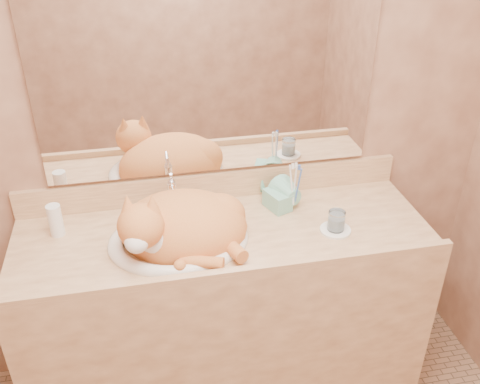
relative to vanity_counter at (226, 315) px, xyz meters
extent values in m
cube|color=brown|center=(0.00, 0.28, 0.82)|extent=(2.40, 0.02, 2.50)
cube|color=white|center=(0.00, 0.26, 0.97)|extent=(1.30, 0.02, 0.80)
imported|color=#75BBA4|center=(0.27, 0.08, 0.51)|extent=(0.10, 0.10, 0.17)
imported|color=#75BBA4|center=(0.31, 0.09, 0.48)|extent=(0.15, 0.15, 0.11)
cylinder|color=white|center=(0.42, -0.08, 0.43)|extent=(0.12, 0.12, 0.01)
cylinder|color=silver|center=(0.42, -0.08, 0.47)|extent=(0.07, 0.07, 0.08)
cylinder|color=white|center=(-0.62, 0.12, 0.49)|extent=(0.05, 0.05, 0.13)
camera|label=1|loc=(-0.28, -1.66, 1.61)|focal=40.00mm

